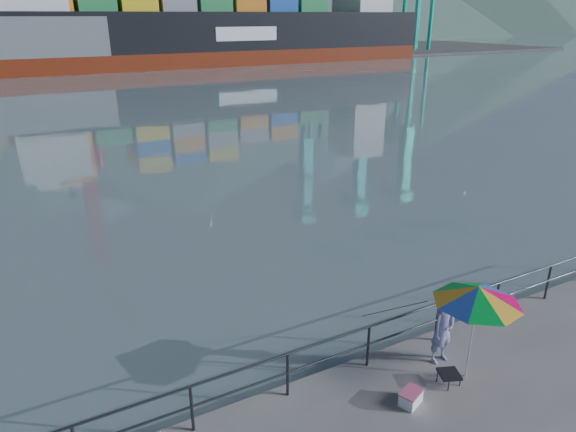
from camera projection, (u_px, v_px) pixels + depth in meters
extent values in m
cube|color=slate|center=(21.00, 49.00, 115.83)|extent=(500.00, 280.00, 0.00)
cube|color=#514F4C|center=(95.00, 59.00, 90.01)|extent=(200.00, 40.00, 0.40)
cylinder|color=#2D3033|center=(330.00, 340.00, 10.55)|extent=(22.00, 0.05, 0.05)
cylinder|color=#2D3033|center=(330.00, 358.00, 10.71)|extent=(22.00, 0.05, 0.05)
cube|color=#2D3033|center=(330.00, 360.00, 10.73)|extent=(22.00, 0.06, 1.00)
cube|color=#267F3F|center=(95.00, 51.00, 88.72)|extent=(6.00, 2.40, 2.60)
cube|color=gray|center=(133.00, 50.00, 91.60)|extent=(6.00, 2.40, 2.60)
cube|color=#267F3F|center=(168.00, 41.00, 94.01)|extent=(6.00, 2.40, 5.20)
cube|color=red|center=(202.00, 33.00, 96.42)|extent=(6.00, 2.40, 7.80)
cube|color=orange|center=(234.00, 47.00, 100.26)|extent=(6.00, 2.40, 2.60)
cube|color=yellow|center=(264.00, 39.00, 102.67)|extent=(6.00, 2.40, 5.20)
cube|color=orange|center=(292.00, 45.00, 106.03)|extent=(6.00, 2.40, 2.60)
cube|color=yellow|center=(319.00, 38.00, 108.44)|extent=(6.00, 2.40, 5.20)
cube|color=gray|center=(344.00, 44.00, 111.80)|extent=(6.00, 2.40, 2.60)
cube|color=orange|center=(92.00, 50.00, 91.17)|extent=(6.00, 2.40, 2.60)
cube|color=yellow|center=(128.00, 34.00, 93.10)|extent=(6.00, 2.40, 7.80)
cube|color=#267F3F|center=(164.00, 41.00, 96.46)|extent=(6.00, 2.40, 5.20)
cube|color=gray|center=(197.00, 47.00, 99.83)|extent=(6.00, 2.40, 2.60)
cube|color=#267F3F|center=(228.00, 39.00, 102.23)|extent=(6.00, 2.40, 5.20)
cube|color=orange|center=(258.00, 45.00, 105.60)|extent=(6.00, 2.40, 2.60)
cube|color=yellow|center=(285.00, 31.00, 107.53)|extent=(6.00, 2.40, 7.80)
cube|color=orange|center=(312.00, 44.00, 111.37)|extent=(6.00, 2.40, 2.60)
cube|color=#194CA5|center=(337.00, 43.00, 114.25)|extent=(6.00, 2.40, 2.60)
cube|color=red|center=(89.00, 42.00, 93.15)|extent=(6.00, 2.40, 5.20)
cube|color=#194CA5|center=(124.00, 34.00, 95.56)|extent=(6.00, 2.40, 7.80)
cube|color=#267F3F|center=(159.00, 33.00, 98.44)|extent=(6.00, 2.40, 7.80)
imported|color=#314291|center=(443.00, 329.00, 11.22)|extent=(0.63, 0.44, 1.63)
cylinder|color=white|center=(471.00, 337.00, 10.65)|extent=(0.04, 0.04, 2.00)
cone|color=#02972D|center=(478.00, 295.00, 10.29)|extent=(2.14, 2.14, 0.37)
cube|color=black|center=(449.00, 374.00, 10.70)|extent=(0.54, 0.54, 0.05)
cube|color=#2D3033|center=(448.00, 379.00, 10.75)|extent=(0.35, 0.35, 0.22)
cube|color=white|center=(411.00, 398.00, 10.18)|extent=(0.55, 0.46, 0.27)
cylinder|color=black|center=(389.00, 342.00, 12.16)|extent=(0.37, 1.79, 1.28)
cube|color=#651E0B|center=(234.00, 57.00, 83.56)|extent=(66.25, 11.04, 2.50)
cube|color=black|center=(233.00, 31.00, 82.08)|extent=(66.25, 11.04, 5.60)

